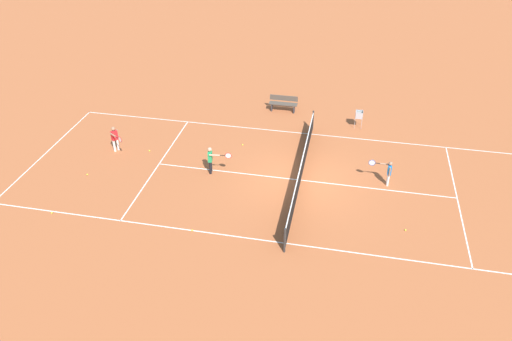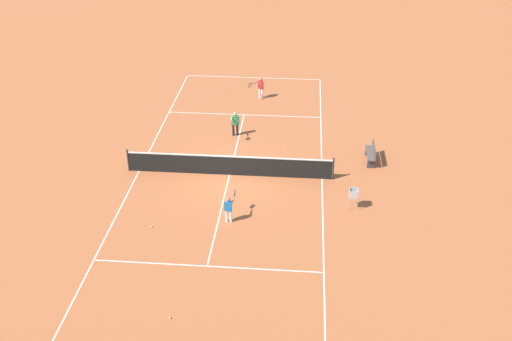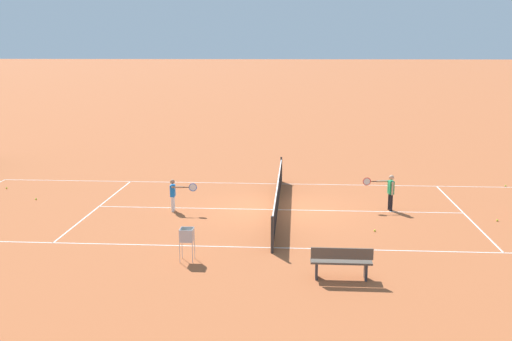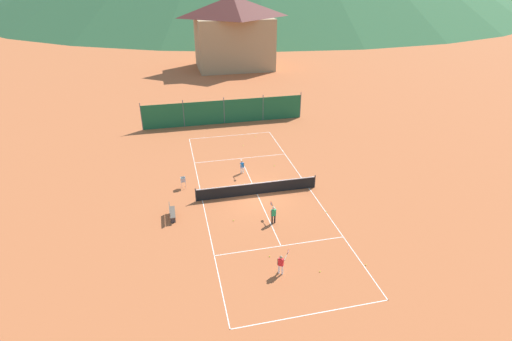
% 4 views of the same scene
% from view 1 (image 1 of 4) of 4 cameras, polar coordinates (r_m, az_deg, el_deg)
% --- Properties ---
extents(ground_plane, '(600.00, 600.00, 0.00)m').
position_cam_1_polar(ground_plane, '(21.41, 5.12, -1.11)').
color(ground_plane, '#B25B33').
extents(court_line_markings, '(8.25, 23.85, 0.01)m').
position_cam_1_polar(court_line_markings, '(21.41, 5.12, -1.10)').
color(court_line_markings, white).
rests_on(court_line_markings, ground).
extents(tennis_net, '(9.18, 0.08, 1.06)m').
position_cam_1_polar(tennis_net, '(21.13, 5.19, 0.01)').
color(tennis_net, '#2D2D2D').
rests_on(tennis_net, ground).
extents(player_far_baseline, '(0.43, 1.07, 1.26)m').
position_cam_1_polar(player_far_baseline, '(21.50, -5.14, 1.40)').
color(player_far_baseline, black).
rests_on(player_far_baseline, ground).
extents(player_near_baseline, '(0.38, 0.96, 1.13)m').
position_cam_1_polar(player_near_baseline, '(21.43, 14.85, -0.06)').
color(player_near_baseline, white).
rests_on(player_near_baseline, ground).
extents(player_far_service, '(0.86, 0.84, 1.25)m').
position_cam_1_polar(player_far_service, '(23.89, -15.81, 3.66)').
color(player_far_service, white).
rests_on(player_far_service, ground).
extents(tennis_ball_service_box, '(0.07, 0.07, 0.07)m').
position_cam_1_polar(tennis_ball_service_box, '(22.84, -18.73, -0.42)').
color(tennis_ball_service_box, '#CCE033').
rests_on(tennis_ball_service_box, ground).
extents(tennis_ball_alley_right, '(0.07, 0.07, 0.07)m').
position_cam_1_polar(tennis_ball_alley_right, '(19.48, 16.71, -6.53)').
color(tennis_ball_alley_right, '#CCE033').
rests_on(tennis_ball_alley_right, ground).
extents(tennis_ball_far_corner, '(0.07, 0.07, 0.07)m').
position_cam_1_polar(tennis_ball_far_corner, '(23.83, -12.08, 2.22)').
color(tennis_ball_far_corner, '#CCE033').
rests_on(tennis_ball_far_corner, ground).
extents(tennis_ball_alley_left, '(0.07, 0.07, 0.07)m').
position_cam_1_polar(tennis_ball_alley_left, '(18.81, -7.31, -6.80)').
color(tennis_ball_alley_left, '#CCE033').
rests_on(tennis_ball_alley_left, ground).
extents(tennis_ball_by_net_left, '(0.07, 0.07, 0.07)m').
position_cam_1_polar(tennis_ball_by_net_left, '(23.78, -1.54, 2.96)').
color(tennis_ball_by_net_left, '#CCE033').
rests_on(tennis_ball_by_net_left, ground).
extents(tennis_ball_near_corner, '(0.07, 0.07, 0.07)m').
position_cam_1_polar(tennis_ball_near_corner, '(21.03, -22.31, -4.50)').
color(tennis_ball_near_corner, '#CCE033').
rests_on(tennis_ball_near_corner, ground).
extents(ball_hopper, '(0.36, 0.36, 0.89)m').
position_cam_1_polar(ball_hopper, '(25.58, 11.69, 6.16)').
color(ball_hopper, '#B7B7BC').
rests_on(ball_hopper, ground).
extents(courtside_bench, '(0.36, 1.50, 0.84)m').
position_cam_1_polar(courtside_bench, '(26.83, 3.14, 7.69)').
color(courtside_bench, '#51473D').
rests_on(courtside_bench, ground).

